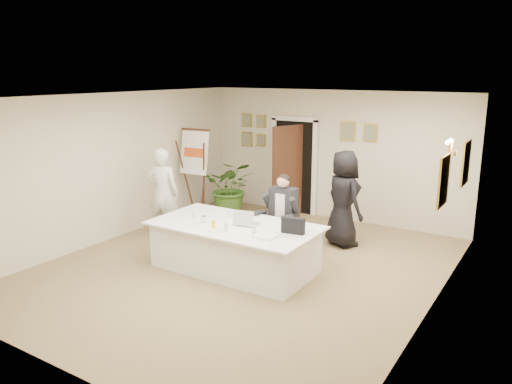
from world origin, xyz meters
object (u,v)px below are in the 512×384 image
object	(u,v)px
conference_table	(235,247)
standing_woman	(343,199)
laptop	(248,216)
steel_jug	(204,219)
potted_palm	(231,187)
laptop_bag	(293,226)
paper_stack	(264,236)
seated_man	(282,214)
oj_glass	(214,225)
standing_man	(163,193)
flip_chart	(198,177)

from	to	relation	value
conference_table	standing_woman	xyz separation A→B (m)	(1.02, 2.05, 0.51)
laptop	steel_jug	xyz separation A→B (m)	(-0.66, -0.30, -0.08)
potted_palm	laptop_bag	xyz separation A→B (m)	(2.95, -2.54, 0.27)
potted_palm	laptop	xyz separation A→B (m)	(2.11, -2.53, 0.29)
paper_stack	steel_jug	bearing A→B (deg)	174.79
seated_man	steel_jug	world-z (taller)	seated_man
oj_glass	steel_jug	world-z (taller)	oj_glass
conference_table	steel_jug	xyz separation A→B (m)	(-0.48, -0.19, 0.44)
paper_stack	standing_woman	bearing A→B (deg)	83.36
standing_man	steel_jug	size ratio (longest dim) A/B	16.12
paper_stack	oj_glass	size ratio (longest dim) A/B	2.57
paper_stack	conference_table	bearing A→B (deg)	158.14
potted_palm	paper_stack	xyz separation A→B (m)	(2.68, -2.94, 0.17)
flip_chart	standing_woman	distance (m)	3.50
laptop	laptop_bag	distance (m)	0.84
standing_man	oj_glass	xyz separation A→B (m)	(1.98, -1.00, -0.05)
paper_stack	oj_glass	bearing A→B (deg)	-175.80
conference_table	seated_man	distance (m)	1.13
standing_man	seated_man	bearing A→B (deg)	172.54
oj_glass	seated_man	bearing A→B (deg)	72.37
laptop_bag	laptop	bearing A→B (deg)	169.82
paper_stack	standing_man	bearing A→B (deg)	161.93
standing_man	standing_woman	size ratio (longest dim) A/B	0.99
paper_stack	oj_glass	distance (m)	0.90
standing_man	laptop_bag	world-z (taller)	standing_man
standing_man	oj_glass	bearing A→B (deg)	136.42
steel_jug	conference_table	bearing A→B (deg)	21.44
standing_man	paper_stack	world-z (taller)	standing_man
potted_palm	laptop	distance (m)	3.30
laptop_bag	steel_jug	world-z (taller)	laptop_bag
standing_woman	oj_glass	bearing A→B (deg)	97.00
conference_table	seated_man	bearing A→B (deg)	73.86
seated_man	paper_stack	size ratio (longest dim) A/B	4.39
laptop	oj_glass	world-z (taller)	laptop
laptop_bag	conference_table	bearing A→B (deg)	176.21
standing_woman	laptop	size ratio (longest dim) A/B	4.93
paper_stack	steel_jug	world-z (taller)	steel_jug
seated_man	standing_man	xyz separation A→B (m)	(-2.43, -0.39, 0.15)
seated_man	laptop	xyz separation A→B (m)	(-0.12, -0.92, 0.18)
flip_chart	oj_glass	bearing A→B (deg)	-47.16
conference_table	laptop_bag	distance (m)	1.14
conference_table	paper_stack	world-z (taller)	paper_stack
potted_palm	oj_glass	size ratio (longest dim) A/B	9.63
seated_man	standing_woman	size ratio (longest dim) A/B	0.82
conference_table	oj_glass	distance (m)	0.60
potted_palm	steel_jug	bearing A→B (deg)	-62.90
potted_palm	steel_jug	world-z (taller)	potted_palm
conference_table	steel_jug	size ratio (longest dim) A/B	24.78
standing_man	laptop_bag	size ratio (longest dim) A/B	4.96
conference_table	laptop	size ratio (longest dim) A/B	7.49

